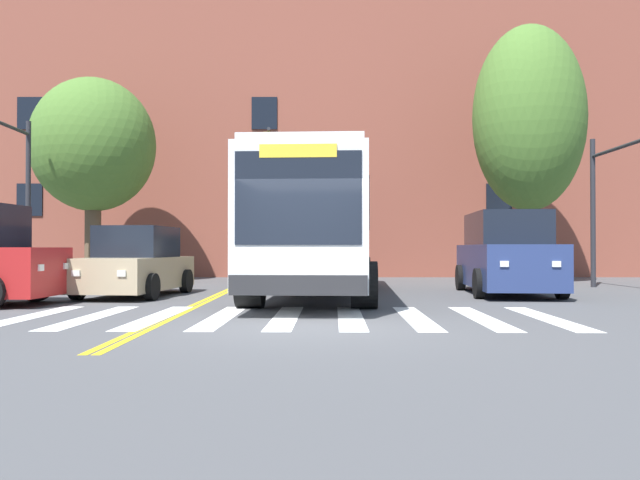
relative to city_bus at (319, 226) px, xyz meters
name	(u,v)px	position (x,y,z in m)	size (l,w,h in m)	color
ground_plane	(306,327)	(-0.18, -6.58, -1.84)	(120.00, 120.00, 0.00)	#4C4C4F
crosswalk	(288,317)	(-0.54, -5.17, -1.84)	(9.99, 4.17, 0.01)	white
lane_line_yellow_inner	(254,279)	(-2.73, 8.83, -1.84)	(0.12, 36.00, 0.01)	gold
lane_line_yellow_outer	(257,279)	(-2.57, 8.83, -1.84)	(0.12, 36.00, 0.01)	gold
city_bus	(319,226)	(0.00, 0.00, 0.00)	(3.39, 11.19, 3.38)	white
car_tan_near_lane	(139,265)	(-4.78, -0.07, -1.02)	(2.43, 4.43, 1.84)	tan
car_navy_far_lane	(509,255)	(5.20, 0.52, -0.78)	(2.54, 5.24, 2.24)	navy
car_black_behind_bus	(312,260)	(-0.33, 8.20, -1.04)	(2.51, 4.82, 1.78)	black
traffic_light_near_corner	(624,182)	(8.93, 1.69, 1.35)	(0.34, 4.36, 4.80)	#28282D
traffic_light_far_corner	(13,171)	(-9.46, 2.55, 1.80)	(0.35, 3.28, 5.44)	#28282D
traffic_light_overhead	(271,179)	(-1.67, 4.70, 1.78)	(0.47, 2.63, 5.43)	#28282D
street_tree_curbside_large	(532,119)	(7.68, 6.00, 4.10)	(5.74, 5.72, 9.37)	#4C3D2D
street_tree_curbside_small	(96,146)	(-8.32, 6.48, 3.21)	(4.93, 4.71, 7.56)	brown
building_facade	(378,135)	(2.75, 13.38, 4.85)	(37.97, 6.34, 13.37)	brown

